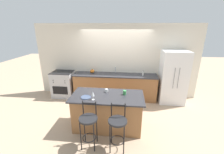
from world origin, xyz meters
TOP-DOWN VIEW (x-y plane):
  - ground_plane at (0.00, 0.00)m, footprint 18.00×18.00m
  - wall_back at (0.00, 0.68)m, footprint 6.00×0.07m
  - back_counter at (0.00, 0.37)m, footprint 3.04×0.66m
  - sink_faucet at (0.00, 0.56)m, footprint 0.02×0.13m
  - kitchen_island at (-0.05, -1.38)m, footprint 1.84×0.92m
  - refrigerator at (2.02, 0.30)m, footprint 0.86×0.74m
  - oven_range at (-1.99, 0.33)m, footprint 0.78×0.66m
  - bar_stool_near at (-0.36, -2.11)m, footprint 0.40×0.40m
  - bar_stool_far at (0.27, -2.13)m, footprint 0.40×0.40m
  - dinner_plate at (-0.56, -1.55)m, footprint 0.25×0.25m
  - wine_glass at (-0.35, -1.64)m, footprint 0.07×0.07m
  - coffee_mug at (-0.10, -1.17)m, footprint 0.11×0.08m
  - tumbler_cup at (0.39, -1.28)m, footprint 0.08×0.08m
  - pumpkin_decoration at (-0.86, 0.47)m, footprint 0.16×0.16m
  - soap_bottle at (1.00, 0.35)m, footprint 0.05×0.05m

SIDE VIEW (x-z plane):
  - ground_plane at x=0.00m, z-range 0.00..0.00m
  - back_counter at x=0.00m, z-range 0.00..0.94m
  - kitchen_island at x=-0.05m, z-range 0.00..0.93m
  - oven_range at x=-1.99m, z-range 0.00..0.97m
  - bar_stool_near at x=-0.36m, z-range 0.07..1.14m
  - bar_stool_far at x=0.27m, z-range 0.07..1.14m
  - refrigerator at x=2.02m, z-range 0.00..1.84m
  - dinner_plate at x=-0.56m, z-range 0.93..0.95m
  - coffee_mug at x=-0.10m, z-range 0.93..1.02m
  - tumbler_cup at x=0.39m, z-range 0.93..1.04m
  - pumpkin_decoration at x=-0.86m, z-range 0.92..1.07m
  - soap_bottle at x=1.00m, z-range 0.92..1.10m
  - sink_faucet at x=0.00m, z-range 0.96..1.18m
  - wine_glass at x=-0.35m, z-range 0.97..1.18m
  - wall_back at x=0.00m, z-range 0.00..2.70m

